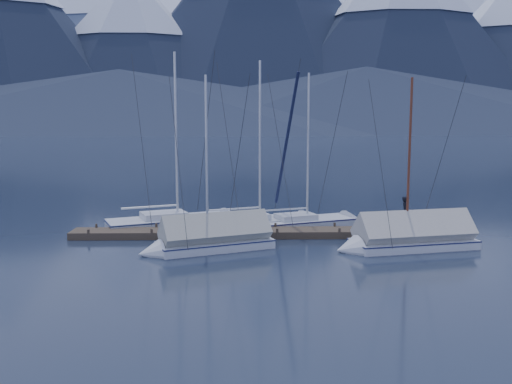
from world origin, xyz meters
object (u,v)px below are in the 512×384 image
at_px(sailboat_open_mid, 269,223).
at_px(person, 405,212).
at_px(sailboat_covered_far, 205,241).
at_px(sailboat_open_right, 315,223).
at_px(sailboat_covered_near, 403,240).
at_px(sailboat_open_left, 187,222).

relative_size(sailboat_open_mid, person, 6.16).
xyz_separation_m(sailboat_covered_far, person, (9.80, 3.33, 0.71)).
xyz_separation_m(sailboat_open_right, sailboat_covered_near, (3.23, -5.40, 0.26)).
relative_size(sailboat_covered_near, sailboat_covered_far, 1.00).
height_order(sailboat_open_left, sailboat_open_right, sailboat_open_left).
relative_size(sailboat_covered_near, person, 5.34).
height_order(sailboat_open_right, sailboat_covered_near, sailboat_open_right).
bearing_deg(sailboat_open_left, sailboat_covered_near, -29.39).
height_order(sailboat_open_mid, person, sailboat_open_mid).
height_order(sailboat_open_right, person, sailboat_open_right).
xyz_separation_m(sailboat_covered_near, person, (1.02, 3.24, 0.70)).
height_order(sailboat_open_left, sailboat_open_mid, sailboat_open_left).
height_order(sailboat_open_mid, sailboat_covered_near, sailboat_open_mid).
relative_size(sailboat_covered_far, person, 5.35).
bearing_deg(sailboat_open_mid, sailboat_covered_near, -42.35).
bearing_deg(person, sailboat_open_left, 83.32).
distance_m(sailboat_open_mid, person, 7.12).
relative_size(sailboat_open_left, sailboat_open_right, 1.13).
distance_m(sailboat_open_right, person, 4.86).
xyz_separation_m(sailboat_open_left, sailboat_open_right, (6.93, -0.33, -0.02)).
bearing_deg(sailboat_open_mid, sailboat_covered_far, -119.65).
relative_size(sailboat_open_right, sailboat_covered_near, 1.07).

